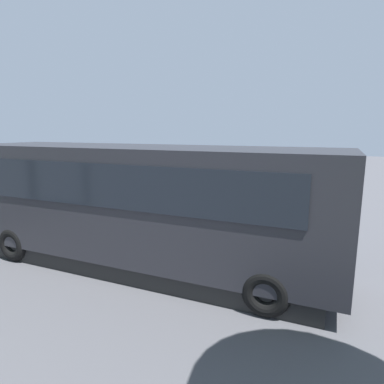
{
  "coord_description": "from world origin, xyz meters",
  "views": [
    {
      "loc": [
        -5.51,
        12.37,
        3.66
      ],
      "look_at": [
        -0.23,
        -0.07,
        1.1
      ],
      "focal_mm": 30.77,
      "sensor_mm": 36.0,
      "label": 1
    }
  ],
  "objects_px": {
    "spectator_far_left": "(232,213)",
    "traffic_cone": "(204,201)",
    "spectator_centre": "(177,207)",
    "parked_motorcycle_silver": "(217,232)",
    "spectator_right": "(156,202)",
    "tour_bus": "(141,207)",
    "spectator_left": "(206,207)",
    "stunt_motorcycle": "(171,189)"
  },
  "relations": [
    {
      "from": "spectator_far_left",
      "to": "spectator_left",
      "type": "xyz_separation_m",
      "value": [
        0.91,
        -0.06,
        0.08
      ]
    },
    {
      "from": "spectator_left",
      "to": "spectator_centre",
      "type": "distance_m",
      "value": 1.03
    },
    {
      "from": "spectator_far_left",
      "to": "spectator_right",
      "type": "bearing_deg",
      "value": -0.05
    },
    {
      "from": "traffic_cone",
      "to": "spectator_left",
      "type": "bearing_deg",
      "value": 111.68
    },
    {
      "from": "tour_bus",
      "to": "stunt_motorcycle",
      "type": "height_order",
      "value": "tour_bus"
    },
    {
      "from": "tour_bus",
      "to": "spectator_far_left",
      "type": "bearing_deg",
      "value": -119.53
    },
    {
      "from": "spectator_left",
      "to": "stunt_motorcycle",
      "type": "xyz_separation_m",
      "value": [
        3.91,
        -5.08,
        -0.45
      ]
    },
    {
      "from": "spectator_right",
      "to": "stunt_motorcycle",
      "type": "height_order",
      "value": "spectator_right"
    },
    {
      "from": "spectator_far_left",
      "to": "parked_motorcycle_silver",
      "type": "xyz_separation_m",
      "value": [
        0.29,
        0.63,
        -0.5
      ]
    },
    {
      "from": "spectator_far_left",
      "to": "spectator_right",
      "type": "height_order",
      "value": "spectator_right"
    },
    {
      "from": "traffic_cone",
      "to": "spectator_far_left",
      "type": "bearing_deg",
      "value": 121.31
    },
    {
      "from": "spectator_centre",
      "to": "parked_motorcycle_silver",
      "type": "height_order",
      "value": "spectator_centre"
    },
    {
      "from": "tour_bus",
      "to": "parked_motorcycle_silver",
      "type": "relative_size",
      "value": 4.94
    },
    {
      "from": "tour_bus",
      "to": "parked_motorcycle_silver",
      "type": "bearing_deg",
      "value": -120.86
    },
    {
      "from": "spectator_far_left",
      "to": "spectator_right",
      "type": "xyz_separation_m",
      "value": [
        2.84,
        -0.0,
        0.11
      ]
    },
    {
      "from": "spectator_centre",
      "to": "spectator_far_left",
      "type": "bearing_deg",
      "value": -173.57
    },
    {
      "from": "spectator_right",
      "to": "spectator_left",
      "type": "bearing_deg",
      "value": -178.38
    },
    {
      "from": "spectator_left",
      "to": "spectator_far_left",
      "type": "bearing_deg",
      "value": 176.42
    },
    {
      "from": "spectator_centre",
      "to": "parked_motorcycle_silver",
      "type": "distance_m",
      "value": 1.76
    },
    {
      "from": "tour_bus",
      "to": "spectator_left",
      "type": "relative_size",
      "value": 5.69
    },
    {
      "from": "spectator_centre",
      "to": "spectator_right",
      "type": "xyz_separation_m",
      "value": [
        0.94,
        -0.22,
        0.05
      ]
    },
    {
      "from": "spectator_centre",
      "to": "parked_motorcycle_silver",
      "type": "xyz_separation_m",
      "value": [
        -1.61,
        0.42,
        -0.56
      ]
    },
    {
      "from": "tour_bus",
      "to": "spectator_far_left",
      "type": "xyz_separation_m",
      "value": [
        -1.64,
        -2.89,
        -0.66
      ]
    },
    {
      "from": "tour_bus",
      "to": "stunt_motorcycle",
      "type": "xyz_separation_m",
      "value": [
        3.18,
        -8.03,
        -1.03
      ]
    },
    {
      "from": "spectator_centre",
      "to": "traffic_cone",
      "type": "bearing_deg",
      "value": -81.48
    },
    {
      "from": "spectator_far_left",
      "to": "stunt_motorcycle",
      "type": "xyz_separation_m",
      "value": [
        4.82,
        -5.13,
        -0.37
      ]
    },
    {
      "from": "spectator_right",
      "to": "stunt_motorcycle",
      "type": "xyz_separation_m",
      "value": [
        1.98,
        -5.13,
        -0.48
      ]
    },
    {
      "from": "spectator_right",
      "to": "traffic_cone",
      "type": "xyz_separation_m",
      "value": [
        -0.27,
        -4.22,
        -0.79
      ]
    },
    {
      "from": "tour_bus",
      "to": "spectator_right",
      "type": "distance_m",
      "value": 3.18
    },
    {
      "from": "parked_motorcycle_silver",
      "to": "traffic_cone",
      "type": "xyz_separation_m",
      "value": [
        2.28,
        -4.85,
        -0.18
      ]
    },
    {
      "from": "spectator_centre",
      "to": "spectator_right",
      "type": "height_order",
      "value": "spectator_right"
    },
    {
      "from": "spectator_left",
      "to": "stunt_motorcycle",
      "type": "height_order",
      "value": "spectator_left"
    },
    {
      "from": "spectator_centre",
      "to": "spectator_right",
      "type": "bearing_deg",
      "value": -13.04
    },
    {
      "from": "spectator_far_left",
      "to": "spectator_left",
      "type": "distance_m",
      "value": 0.92
    },
    {
      "from": "stunt_motorcycle",
      "to": "traffic_cone",
      "type": "xyz_separation_m",
      "value": [
        -2.25,
        0.91,
        -0.31
      ]
    },
    {
      "from": "spectator_centre",
      "to": "stunt_motorcycle",
      "type": "xyz_separation_m",
      "value": [
        2.92,
        -5.35,
        -0.43
      ]
    },
    {
      "from": "spectator_far_left",
      "to": "traffic_cone",
      "type": "xyz_separation_m",
      "value": [
        2.57,
        -4.22,
        -0.68
      ]
    },
    {
      "from": "spectator_far_left",
      "to": "spectator_right",
      "type": "relative_size",
      "value": 0.91
    },
    {
      "from": "spectator_centre",
      "to": "parked_motorcycle_silver",
      "type": "relative_size",
      "value": 0.85
    },
    {
      "from": "spectator_centre",
      "to": "stunt_motorcycle",
      "type": "relative_size",
      "value": 0.85
    },
    {
      "from": "parked_motorcycle_silver",
      "to": "traffic_cone",
      "type": "relative_size",
      "value": 3.26
    },
    {
      "from": "spectator_far_left",
      "to": "spectator_centre",
      "type": "distance_m",
      "value": 1.91
    }
  ]
}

